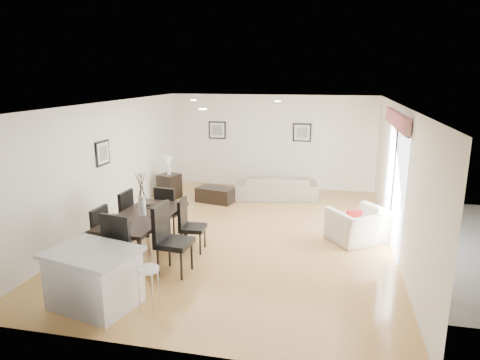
% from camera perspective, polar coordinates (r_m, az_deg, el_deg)
% --- Properties ---
extents(ground, '(8.00, 8.00, 0.00)m').
position_cam_1_polar(ground, '(9.05, 0.31, -7.22)').
color(ground, tan).
rests_on(ground, ground).
extents(wall_back, '(6.00, 0.04, 2.70)m').
position_cam_1_polar(wall_back, '(12.53, 4.11, 5.11)').
color(wall_back, white).
rests_on(wall_back, ground).
extents(wall_front, '(6.00, 0.04, 2.70)m').
position_cam_1_polar(wall_front, '(4.98, -9.33, -8.88)').
color(wall_front, white).
rests_on(wall_front, ground).
extents(wall_left, '(0.04, 8.00, 2.70)m').
position_cam_1_polar(wall_left, '(9.71, -17.28, 1.92)').
color(wall_left, white).
rests_on(wall_left, ground).
extents(wall_right, '(0.04, 8.00, 2.70)m').
position_cam_1_polar(wall_right, '(8.57, 20.34, 0.13)').
color(wall_right, white).
rests_on(wall_right, ground).
extents(ceiling, '(6.00, 8.00, 0.02)m').
position_cam_1_polar(ceiling, '(8.46, 0.33, 10.10)').
color(ceiling, white).
rests_on(ceiling, wall_back).
extents(sofa, '(2.30, 1.24, 0.64)m').
position_cam_1_polar(sofa, '(11.54, 4.84, -0.91)').
color(sofa, gray).
rests_on(sofa, ground).
extents(armchair, '(1.39, 1.36, 0.68)m').
position_cam_1_polar(armchair, '(8.85, 15.49, -5.89)').
color(armchair, beige).
rests_on(armchair, ground).
extents(dining_table, '(1.09, 2.00, 0.81)m').
position_cam_1_polar(dining_table, '(7.91, -12.80, -5.17)').
color(dining_table, black).
rests_on(dining_table, ground).
extents(dining_chair_wnear, '(0.50, 0.50, 1.07)m').
position_cam_1_polar(dining_chair_wnear, '(7.86, -18.81, -6.72)').
color(dining_chair_wnear, black).
rests_on(dining_chair_wnear, ground).
extents(dining_chair_wfar, '(0.51, 0.51, 1.09)m').
position_cam_1_polar(dining_chair_wfar, '(8.64, -15.54, -4.49)').
color(dining_chair_wfar, black).
rests_on(dining_chair_wfar, ground).
extents(dining_chair_enear, '(0.58, 0.58, 1.19)m').
position_cam_1_polar(dining_chair_enear, '(7.26, -9.49, -7.25)').
color(dining_chair_enear, black).
rests_on(dining_chair_enear, ground).
extents(dining_chair_efar, '(0.47, 0.47, 1.01)m').
position_cam_1_polar(dining_chair_efar, '(8.13, -6.89, -5.60)').
color(dining_chair_efar, black).
rests_on(dining_chair_efar, ground).
extents(dining_chair_head, '(0.61, 0.61, 1.17)m').
position_cam_1_polar(dining_chair_head, '(6.93, -16.79, -8.85)').
color(dining_chair_head, black).
rests_on(dining_chair_head, ground).
extents(dining_chair_foot, '(0.52, 0.52, 1.02)m').
position_cam_1_polar(dining_chair_foot, '(9.00, -9.62, -3.68)').
color(dining_chair_foot, black).
rests_on(dining_chair_foot, ground).
extents(vase, '(0.85, 1.39, 0.79)m').
position_cam_1_polar(vase, '(7.78, -12.97, -2.18)').
color(vase, white).
rests_on(vase, dining_table).
extents(coffee_table, '(1.06, 0.78, 0.38)m').
position_cam_1_polar(coffee_table, '(11.25, -3.21, -1.95)').
color(coffee_table, black).
rests_on(coffee_table, ground).
extents(side_table, '(0.62, 0.62, 0.66)m').
position_cam_1_polar(side_table, '(11.67, -9.40, -0.83)').
color(side_table, black).
rests_on(side_table, ground).
extents(table_lamp, '(0.26, 0.26, 0.49)m').
position_cam_1_polar(table_lamp, '(11.53, -9.52, 2.28)').
color(table_lamp, white).
rests_on(table_lamp, side_table).
extents(cushion, '(0.30, 0.21, 0.29)m').
position_cam_1_polar(cushion, '(8.69, 14.96, -4.86)').
color(cushion, maroon).
rests_on(cushion, armchair).
extents(kitchen_island, '(1.40, 1.19, 0.85)m').
position_cam_1_polar(kitchen_island, '(6.62, -18.90, -12.25)').
color(kitchen_island, silver).
rests_on(kitchen_island, ground).
extents(bar_stool, '(0.31, 0.31, 0.68)m').
position_cam_1_polar(bar_stool, '(6.18, -12.15, -12.15)').
color(bar_stool, silver).
rests_on(bar_stool, ground).
extents(framed_print_back_left, '(0.52, 0.04, 0.52)m').
position_cam_1_polar(framed_print_back_left, '(12.78, -3.05, 6.65)').
color(framed_print_back_left, black).
rests_on(framed_print_back_left, wall_back).
extents(framed_print_back_right, '(0.52, 0.04, 0.52)m').
position_cam_1_polar(framed_print_back_right, '(12.36, 8.27, 6.28)').
color(framed_print_back_right, black).
rests_on(framed_print_back_right, wall_back).
extents(framed_print_left_wall, '(0.04, 0.52, 0.52)m').
position_cam_1_polar(framed_print_left_wall, '(9.47, -17.84, 3.44)').
color(framed_print_left_wall, black).
rests_on(framed_print_left_wall, wall_left).
extents(sliding_door, '(0.12, 2.70, 2.57)m').
position_cam_1_polar(sliding_door, '(8.79, 19.97, 2.60)').
color(sliding_door, white).
rests_on(sliding_door, wall_right).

